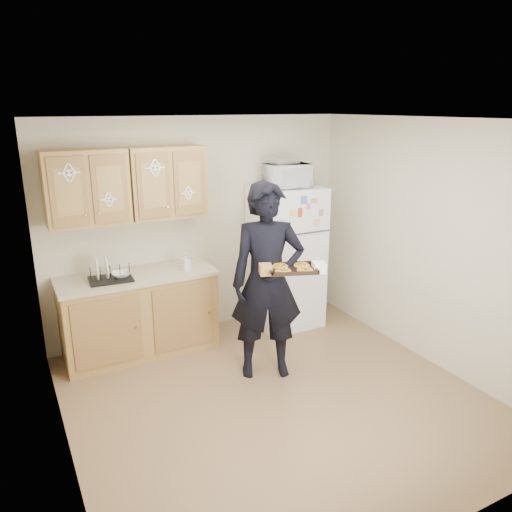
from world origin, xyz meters
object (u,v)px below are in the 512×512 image
at_px(person, 267,282).
at_px(baking_tray, 292,269).
at_px(refrigerator, 286,257).
at_px(dish_rack, 110,272).
at_px(microwave, 287,176).

bearing_deg(person, baking_tray, -49.00).
bearing_deg(baking_tray, person, 131.00).
xyz_separation_m(refrigerator, person, (-0.79, -0.97, 0.12)).
height_order(person, dish_rack, person).
bearing_deg(microwave, baking_tray, -113.37).
relative_size(microwave, dish_rack, 1.16).
xyz_separation_m(baking_tray, microwave, (0.66, 1.20, 0.67)).
bearing_deg(microwave, refrigerator, 64.43).
height_order(refrigerator, person, person).
height_order(refrigerator, microwave, microwave).
relative_size(baking_tray, microwave, 0.88).
relative_size(person, dish_rack, 4.58).
distance_m(microwave, dish_rack, 2.22).
bearing_deg(baking_tray, microwave, 81.80).
distance_m(refrigerator, dish_rack, 2.08).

